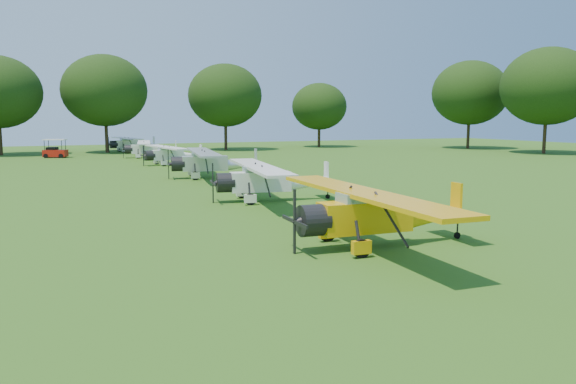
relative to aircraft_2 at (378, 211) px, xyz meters
name	(u,v)px	position (x,y,z in m)	size (l,w,h in m)	color
ground	(310,224)	(-0.39, 4.71, -1.30)	(160.00, 160.00, 0.00)	#274F13
tree_belt	(381,40)	(3.18, 4.87, 6.73)	(137.36, 130.27, 14.52)	#322313
aircraft_2	(378,211)	(0.00, 0.00, 0.00)	(7.09, 11.28, 2.22)	#E4A509
aircraft_3	(270,178)	(0.67, 11.92, -0.03)	(6.99, 11.07, 2.17)	white
aircraft_4	(212,161)	(1.17, 24.88, 0.02)	(7.25, 11.48, 2.25)	silver
aircraft_5	(172,153)	(1.07, 38.24, -0.15)	(6.31, 10.04, 1.97)	white
aircraft_6	(149,148)	(0.82, 49.20, -0.13)	(6.44, 10.18, 2.00)	white
aircraft_7	(131,143)	(0.73, 61.99, -0.08)	(6.68, 10.60, 2.08)	silver
golf_cart	(55,152)	(-9.18, 53.64, -0.59)	(2.85, 2.29, 2.13)	red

